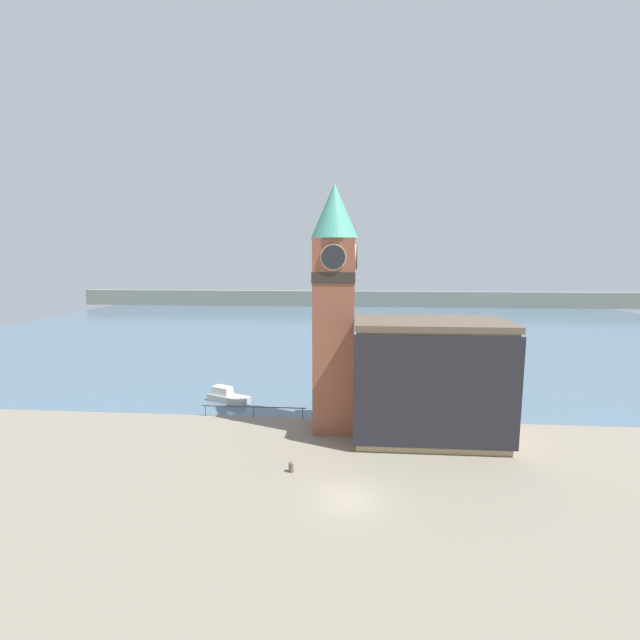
{
  "coord_description": "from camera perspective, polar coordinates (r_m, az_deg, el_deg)",
  "views": [
    {
      "loc": [
        0.17,
        -25.41,
        15.09
      ],
      "look_at": [
        -2.45,
        8.5,
        10.28
      ],
      "focal_mm": 24.0,
      "sensor_mm": 36.0,
      "label": 1
    }
  ],
  "objects": [
    {
      "name": "ground_plane",
      "position": [
        29.55,
        3.76,
        -22.68
      ],
      "size": [
        160.0,
        160.0,
        0.0
      ],
      "primitive_type": "plane",
      "color": "gray"
    },
    {
      "name": "water",
      "position": [
        100.3,
        4.27,
        -0.64
      ],
      "size": [
        160.0,
        120.0,
        0.0
      ],
      "color": "slate",
      "rests_on": "ground_plane"
    },
    {
      "name": "far_shoreline",
      "position": [
        139.73,
        4.34,
        2.85
      ],
      "size": [
        180.0,
        3.0,
        5.0
      ],
      "color": "gray",
      "rests_on": "water"
    },
    {
      "name": "pier_railing",
      "position": [
        42.46,
        -8.85,
        -11.51
      ],
      "size": [
        10.12,
        0.08,
        1.09
      ],
      "color": "#333338",
      "rests_on": "ground_plane"
    },
    {
      "name": "clock_tower",
      "position": [
        36.96,
        1.89,
        2.27
      ],
      "size": [
        4.02,
        4.02,
        21.43
      ],
      "color": "brown",
      "rests_on": "ground_plane"
    },
    {
      "name": "pier_building",
      "position": [
        37.36,
        14.3,
        -7.75
      ],
      "size": [
        12.64,
        7.11,
        10.13
      ],
      "color": "tan",
      "rests_on": "ground_plane"
    },
    {
      "name": "boat_near",
      "position": [
        47.66,
        -12.28,
        -9.9
      ],
      "size": [
        4.96,
        3.38,
        1.55
      ],
      "rotation": [
        0.0,
        0.0,
        -0.42
      ],
      "color": "#B7B2A8",
      "rests_on": "water"
    },
    {
      "name": "mooring_bollard_near",
      "position": [
        32.41,
        -3.89,
        -18.9
      ],
      "size": [
        0.37,
        0.37,
        0.78
      ],
      "color": "brown",
      "rests_on": "ground_plane"
    }
  ]
}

